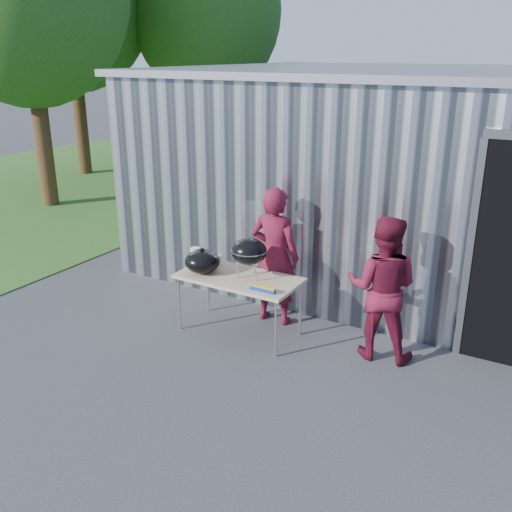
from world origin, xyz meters
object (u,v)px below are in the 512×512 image
Objects in this scene: folding_table at (239,280)px; kettle_grill at (249,245)px; person_bystander at (382,288)px; person_cook at (275,256)px.

kettle_grill is (0.12, 0.04, 0.46)m from folding_table.
person_bystander reaches higher than folding_table.
person_bystander is at bearing 170.43° from person_cook.
kettle_grill reaches higher than person_bystander.
person_cook is at bearing -16.33° from person_bystander.
person_cook is 1.06× the size of person_bystander.
kettle_grill is at bearing 18.88° from folding_table.
kettle_grill is 0.56m from person_cook.
folding_table is 0.59m from person_cook.
person_cook is (0.22, 0.52, 0.18)m from folding_table.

